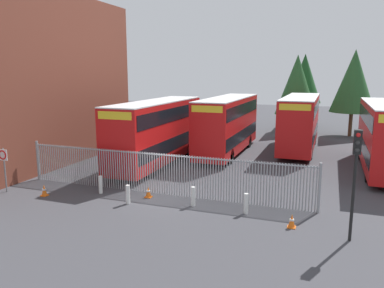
{
  "coord_description": "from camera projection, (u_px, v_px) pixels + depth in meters",
  "views": [
    {
      "loc": [
        7.87,
        -17.5,
        6.36
      ],
      "look_at": [
        0.0,
        4.0,
        2.0
      ],
      "focal_mm": 35.41,
      "sensor_mm": 36.0,
      "label": 1
    }
  ],
  "objects": [
    {
      "name": "ground_plane",
      "position": [
        211.0,
        161.0,
        27.37
      ],
      "size": [
        100.0,
        100.0,
        0.0
      ],
      "primitive_type": "plane",
      "color": "#3D3D42"
    },
    {
      "name": "double_decker_bus_near_gate",
      "position": [
        157.0,
        130.0,
        26.12
      ],
      "size": [
        2.54,
        10.81,
        4.42
      ],
      "color": "red",
      "rests_on": "ground"
    },
    {
      "name": "double_decker_bus_far_back",
      "position": [
        300.0,
        121.0,
        31.07
      ],
      "size": [
        2.54,
        10.81,
        4.42
      ],
      "color": "red",
      "rests_on": "ground"
    },
    {
      "name": "bollard_near_right",
      "position": [
        193.0,
        196.0,
        18.19
      ],
      "size": [
        0.2,
        0.2,
        0.95
      ],
      "primitive_type": "cylinder",
      "color": "silver",
      "rests_on": "ground"
    },
    {
      "name": "bollard_center_front",
      "position": [
        128.0,
        194.0,
        18.49
      ],
      "size": [
        0.2,
        0.2,
        0.95
      ],
      "primitive_type": "cylinder",
      "color": "silver",
      "rests_on": "ground"
    },
    {
      "name": "bollard_far_right",
      "position": [
        246.0,
        204.0,
        17.21
      ],
      "size": [
        0.2,
        0.2,
        0.95
      ],
      "primitive_type": "cylinder",
      "color": "silver",
      "rests_on": "ground"
    },
    {
      "name": "depot_building_brick",
      "position": [
        4.0,
        80.0,
        25.96
      ],
      "size": [
        8.88,
        18.44,
        11.6
      ],
      "primitive_type": "cube",
      "color": "brown",
      "rests_on": "ground"
    },
    {
      "name": "speed_limit_sign_post",
      "position": [
        3.0,
        160.0,
        20.07
      ],
      "size": [
        0.6,
        0.14,
        2.4
      ],
      "color": "slate",
      "rests_on": "ground"
    },
    {
      "name": "traffic_cone_mid_forecourt",
      "position": [
        148.0,
        192.0,
        19.47
      ],
      "size": [
        0.34,
        0.34,
        0.59
      ],
      "color": "orange",
      "rests_on": "ground"
    },
    {
      "name": "tree_mid_row",
      "position": [
        304.0,
        79.0,
        43.94
      ],
      "size": [
        3.94,
        3.94,
        8.44
      ],
      "color": "#4C3823",
      "rests_on": "ground"
    },
    {
      "name": "traffic_cone_near_kerb",
      "position": [
        44.0,
        190.0,
        19.72
      ],
      "size": [
        0.34,
        0.34,
        0.59
      ],
      "color": "orange",
      "rests_on": "ground"
    },
    {
      "name": "traffic_cone_by_gate",
      "position": [
        292.0,
        221.0,
        15.68
      ],
      "size": [
        0.34,
        0.34,
        0.59
      ],
      "color": "orange",
      "rests_on": "ground"
    },
    {
      "name": "palisade_fence",
      "position": [
        160.0,
        172.0,
        19.89
      ],
      "size": [
        16.13,
        0.14,
        2.35
      ],
      "color": "gray",
      "rests_on": "ground"
    },
    {
      "name": "bollard_near_left",
      "position": [
        100.0,
        185.0,
        20.11
      ],
      "size": [
        0.2,
        0.2,
        0.95
      ],
      "primitive_type": "cylinder",
      "color": "silver",
      "rests_on": "ground"
    },
    {
      "name": "tree_short_side",
      "position": [
        297.0,
        85.0,
        39.36
      ],
      "size": [
        4.31,
        4.31,
        8.14
      ],
      "color": "#4C3823",
      "rests_on": "ground"
    },
    {
      "name": "traffic_light_kerbside",
      "position": [
        356.0,
        165.0,
        13.95
      ],
      "size": [
        0.28,
        0.33,
        4.3
      ],
      "color": "black",
      "rests_on": "ground"
    },
    {
      "name": "double_decker_bus_behind_fence_right",
      "position": [
        228.0,
        123.0,
        29.77
      ],
      "size": [
        2.54,
        10.81,
        4.42
      ],
      "color": "red",
      "rests_on": "ground"
    },
    {
      "name": "tree_tall_back",
      "position": [
        354.0,
        81.0,
        37.15
      ],
      "size": [
        4.29,
        4.29,
        8.56
      ],
      "color": "#4C3823",
      "rests_on": "ground"
    }
  ]
}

